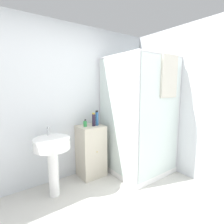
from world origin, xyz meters
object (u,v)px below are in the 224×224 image
(shampoo_bottle_blue, at_px, (97,118))
(sink, at_px, (52,152))
(shampoo_bottle_tall_black, at_px, (94,120))
(soap_dispenser, at_px, (85,124))

(shampoo_bottle_blue, bearing_deg, sink, -169.03)
(shampoo_bottle_tall_black, xyz_separation_m, shampoo_bottle_blue, (0.07, 0.01, 0.01))
(shampoo_bottle_blue, bearing_deg, soap_dispenser, 169.15)
(sink, distance_m, shampoo_bottle_blue, 0.90)
(shampoo_bottle_blue, bearing_deg, shampoo_bottle_tall_black, -173.29)
(shampoo_bottle_tall_black, bearing_deg, sink, -168.65)
(shampoo_bottle_tall_black, height_order, shampoo_bottle_blue, shampoo_bottle_blue)
(shampoo_bottle_tall_black, bearing_deg, soap_dispenser, 160.91)
(soap_dispenser, bearing_deg, sink, -162.15)
(shampoo_bottle_tall_black, distance_m, shampoo_bottle_blue, 0.07)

